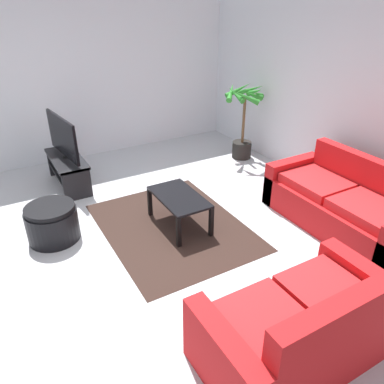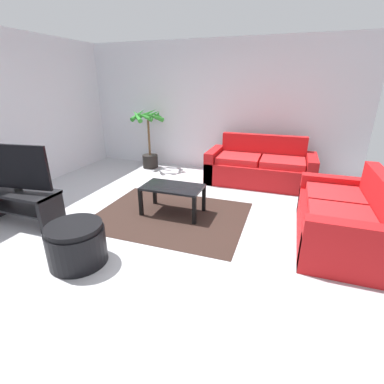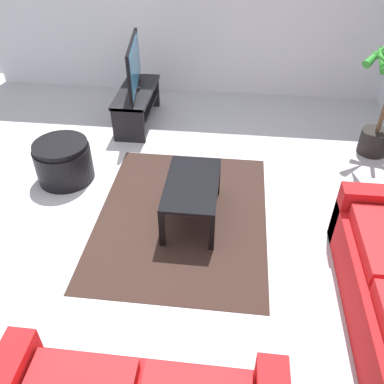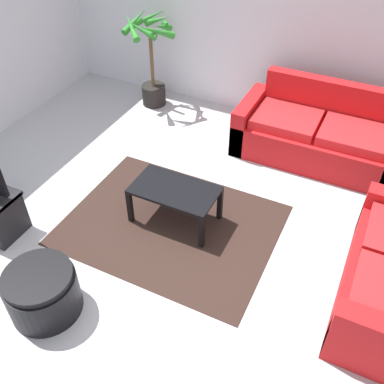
{
  "view_description": "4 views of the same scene",
  "coord_description": "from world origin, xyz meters",
  "views": [
    {
      "loc": [
        3.74,
        -1.48,
        2.74
      ],
      "look_at": [
        0.28,
        0.5,
        0.6
      ],
      "focal_mm": 35.19,
      "sensor_mm": 36.0,
      "label": 1
    },
    {
      "loc": [
        1.56,
        -3.09,
        1.87
      ],
      "look_at": [
        0.34,
        0.39,
        0.41
      ],
      "focal_mm": 26.11,
      "sensor_mm": 36.0,
      "label": 2
    },
    {
      "loc": [
        3.09,
        0.81,
        2.79
      ],
      "look_at": [
        0.39,
        0.5,
        0.63
      ],
      "focal_mm": 38.14,
      "sensor_mm": 36.0,
      "label": 3
    },
    {
      "loc": [
        1.65,
        -2.5,
        3.33
      ],
      "look_at": [
        0.27,
        0.35,
        0.58
      ],
      "focal_mm": 40.66,
      "sensor_mm": 36.0,
      "label": 4
    }
  ],
  "objects": [
    {
      "name": "tv",
      "position": [
        -1.88,
        -0.5,
        0.81
      ],
      "size": [
        1.07,
        0.18,
        0.65
      ],
      "color": "black",
      "rests_on": "tv_stand"
    },
    {
      "name": "coffee_table",
      "position": [
        0.01,
        0.46,
        0.37
      ],
      "size": [
        0.89,
        0.51,
        0.44
      ],
      "color": "black",
      "rests_on": "ground"
    },
    {
      "name": "ottoman",
      "position": [
        -0.49,
        -1.04,
        0.23
      ],
      "size": [
        0.62,
        0.62,
        0.46
      ],
      "color": "black",
      "rests_on": "ground"
    },
    {
      "name": "area_rug",
      "position": [
        0.01,
        0.36,
        0.0
      ],
      "size": [
        2.2,
        1.7,
        0.01
      ],
      "primitive_type": "cube",
      "color": "black",
      "rests_on": "ground"
    },
    {
      "name": "tv_stand",
      "position": [
        -1.88,
        -0.5,
        0.31
      ],
      "size": [
        1.1,
        0.45,
        0.48
      ],
      "color": "black",
      "rests_on": "ground"
    },
    {
      "name": "ground_plane",
      "position": [
        0.0,
        0.0,
        0.0
      ],
      "size": [
        6.6,
        6.6,
        0.0
      ],
      "primitive_type": "plane",
      "color": "#B2B2B7"
    }
  ]
}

